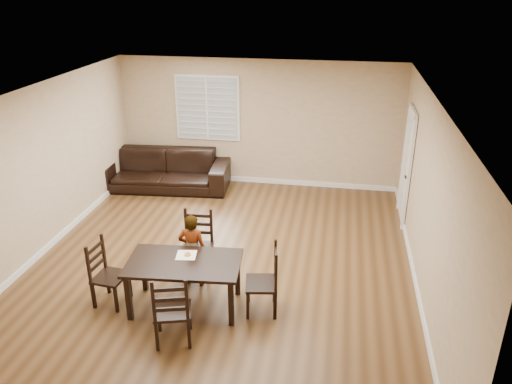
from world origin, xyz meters
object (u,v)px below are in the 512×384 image
(chair_right, at_px, (270,282))
(dining_table, at_px, (184,267))
(chair_near, at_px, (199,243))
(chair_far, at_px, (172,316))
(child, at_px, (193,250))
(chair_left, at_px, (103,274))
(sofa, at_px, (164,170))
(donut, at_px, (188,254))

(chair_right, bearing_deg, dining_table, -93.88)
(chair_near, distance_m, chair_far, 1.80)
(chair_far, bearing_deg, child, -100.04)
(chair_right, xyz_separation_m, child, (-1.21, 0.44, 0.12))
(chair_left, bearing_deg, dining_table, -80.16)
(chair_right, bearing_deg, sofa, -152.85)
(dining_table, height_order, donut, donut)
(chair_left, distance_m, child, 1.29)
(dining_table, height_order, chair_left, chair_left)
(chair_left, distance_m, chair_right, 2.33)
(chair_left, bearing_deg, chair_far, -114.27)
(sofa, bearing_deg, donut, -70.71)
(chair_left, bearing_deg, sofa, 13.82)
(chair_far, relative_size, sofa, 0.36)
(dining_table, relative_size, chair_far, 1.60)
(donut, xyz_separation_m, sofa, (-1.73, 3.85, -0.34))
(donut, bearing_deg, child, 97.81)
(chair_near, relative_size, sofa, 0.37)
(chair_far, relative_size, child, 0.87)
(chair_far, bearing_deg, sofa, -85.34)
(chair_far, height_order, donut, chair_far)
(sofa, bearing_deg, chair_right, -58.46)
(chair_near, xyz_separation_m, chair_far, (0.18, -1.79, -0.01))
(sofa, bearing_deg, chair_left, -87.05)
(dining_table, xyz_separation_m, chair_far, (0.09, -0.81, -0.17))
(chair_left, height_order, child, child)
(sofa, bearing_deg, child, -69.11)
(chair_near, height_order, child, child)
(chair_left, relative_size, sofa, 0.35)
(chair_right, relative_size, sofa, 0.36)
(dining_table, relative_size, chair_near, 1.58)
(dining_table, xyz_separation_m, sofa, (-1.73, 4.03, -0.22))
(chair_near, distance_m, child, 0.44)
(chair_left, relative_size, child, 0.84)
(child, bearing_deg, chair_right, 160.22)
(chair_far, height_order, chair_right, same)
(child, relative_size, sofa, 0.42)
(dining_table, relative_size, chair_right, 1.60)
(donut, bearing_deg, chair_right, -3.09)
(dining_table, height_order, chair_right, chair_right)
(chair_near, xyz_separation_m, chair_left, (-1.08, -1.06, -0.02))
(chair_far, xyz_separation_m, chair_left, (-1.25, 0.73, -0.02))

